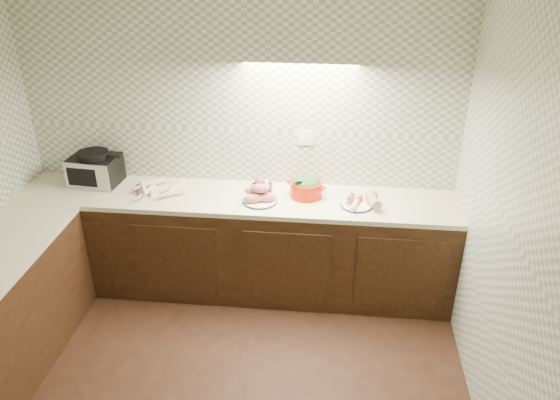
# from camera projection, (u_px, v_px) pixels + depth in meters

# --- Properties ---
(room) EXTENTS (3.60, 3.60, 2.60)m
(room) POSITION_uv_depth(u_px,v_px,m) (179.00, 205.00, 2.80)
(room) COLOR black
(room) RESTS_ON ground
(counter) EXTENTS (3.60, 3.60, 0.90)m
(counter) POSITION_uv_depth(u_px,v_px,m) (127.00, 297.00, 4.01)
(counter) COLOR black
(counter) RESTS_ON ground
(toaster_oven) EXTENTS (0.42, 0.34, 0.28)m
(toaster_oven) POSITION_uv_depth(u_px,v_px,m) (95.00, 169.00, 4.62)
(toaster_oven) COLOR black
(toaster_oven) RESTS_ON counter
(parsnip_pile) EXTENTS (0.45, 0.39, 0.09)m
(parsnip_pile) POSITION_uv_depth(u_px,v_px,m) (152.00, 188.00, 4.52)
(parsnip_pile) COLOR beige
(parsnip_pile) RESTS_ON counter
(sweet_potato_plate) EXTENTS (0.28, 0.28, 0.16)m
(sweet_potato_plate) POSITION_uv_depth(u_px,v_px,m) (259.00, 195.00, 4.35)
(sweet_potato_plate) COLOR #161B3B
(sweet_potato_plate) RESTS_ON counter
(onion_bowl) EXTENTS (0.17, 0.17, 0.13)m
(onion_bowl) POSITION_uv_depth(u_px,v_px,m) (261.00, 186.00, 4.52)
(onion_bowl) COLOR black
(onion_bowl) RESTS_ON counter
(dutch_oven) EXTENTS (0.34, 0.34, 0.18)m
(dutch_oven) POSITION_uv_depth(u_px,v_px,m) (306.00, 186.00, 4.42)
(dutch_oven) COLOR #BC1900
(dutch_oven) RESTS_ON counter
(veg_plate) EXTENTS (0.32, 0.30, 0.12)m
(veg_plate) POSITION_uv_depth(u_px,v_px,m) (363.00, 200.00, 4.31)
(veg_plate) COLOR #161B3B
(veg_plate) RESTS_ON counter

